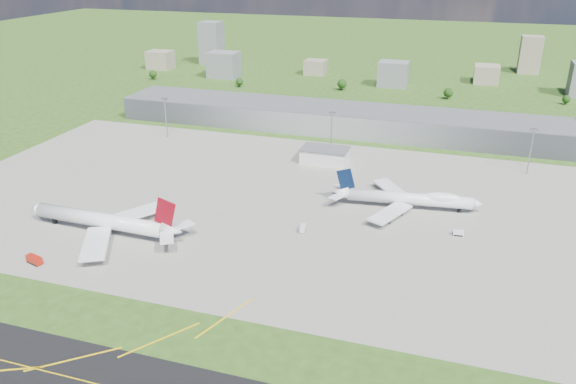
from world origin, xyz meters
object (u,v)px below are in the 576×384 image
(fire_truck, at_px, (34,260))
(tug_yellow, at_px, (133,228))
(airliner_blue_quad, at_px, (409,199))
(airliner_red_twin, at_px, (106,221))
(van_white_far, at_px, (458,233))
(van_white_near, at_px, (303,229))

(fire_truck, relative_size, tug_yellow, 2.07)
(airliner_blue_quad, height_order, fire_truck, airliner_blue_quad)
(airliner_red_twin, height_order, van_white_far, airliner_red_twin)
(airliner_red_twin, xyz_separation_m, airliner_blue_quad, (121.54, 64.96, -0.54))
(airliner_blue_quad, bearing_deg, fire_truck, -150.73)
(airliner_red_twin, distance_m, fire_truck, 33.30)
(airliner_red_twin, bearing_deg, van_white_near, -159.54)
(fire_truck, bearing_deg, tug_yellow, 75.25)
(airliner_red_twin, relative_size, tug_yellow, 20.91)
(van_white_near, xyz_separation_m, van_white_far, (64.70, 16.41, -0.19))
(fire_truck, xyz_separation_m, tug_yellow, (21.27, 36.76, -0.73))
(fire_truck, bearing_deg, van_white_far, 40.66)
(airliner_blue_quad, height_order, van_white_far, airliner_blue_quad)
(fire_truck, bearing_deg, airliner_blue_quad, 50.99)
(airliner_red_twin, bearing_deg, airliner_blue_quad, -150.06)
(airliner_red_twin, relative_size, van_white_far, 16.94)
(airliner_red_twin, distance_m, van_white_far, 151.62)
(tug_yellow, xyz_separation_m, van_white_far, (135.76, 37.65, 0.29))
(airliner_blue_quad, xyz_separation_m, fire_truck, (-133.41, -95.82, -3.46))
(airliner_red_twin, distance_m, tug_yellow, 12.06)
(airliner_blue_quad, bearing_deg, tug_yellow, -158.64)
(fire_truck, bearing_deg, airliner_red_twin, 84.27)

